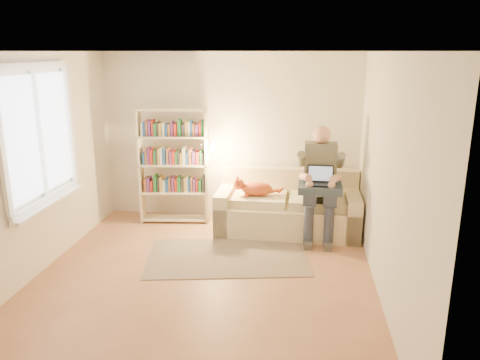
# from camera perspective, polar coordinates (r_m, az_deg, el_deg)

# --- Properties ---
(floor) EXTENTS (4.50, 4.50, 0.00)m
(floor) POSITION_cam_1_polar(r_m,az_deg,el_deg) (5.64, -4.58, -12.07)
(floor) COLOR #986445
(floor) RESTS_ON ground
(ceiling) EXTENTS (4.00, 4.50, 0.02)m
(ceiling) POSITION_cam_1_polar(r_m,az_deg,el_deg) (5.01, -5.23, 15.37)
(ceiling) COLOR white
(ceiling) RESTS_ON wall_back
(wall_left) EXTENTS (0.02, 4.50, 2.60)m
(wall_left) POSITION_cam_1_polar(r_m,az_deg,el_deg) (5.92, -24.16, 1.38)
(wall_left) COLOR silver
(wall_left) RESTS_ON floor
(wall_right) EXTENTS (0.02, 4.50, 2.60)m
(wall_right) POSITION_cam_1_polar(r_m,az_deg,el_deg) (5.14, 17.46, 0.06)
(wall_right) COLOR silver
(wall_right) RESTS_ON floor
(wall_back) EXTENTS (4.00, 0.02, 2.60)m
(wall_back) POSITION_cam_1_polar(r_m,az_deg,el_deg) (7.34, -1.18, 5.21)
(wall_back) COLOR silver
(wall_back) RESTS_ON floor
(wall_front) EXTENTS (4.00, 0.02, 2.60)m
(wall_front) POSITION_cam_1_polar(r_m,az_deg,el_deg) (3.13, -13.67, -9.54)
(wall_front) COLOR silver
(wall_front) RESTS_ON floor
(window) EXTENTS (0.12, 1.52, 1.69)m
(window) POSITION_cam_1_polar(r_m,az_deg,el_deg) (6.05, -22.85, 2.52)
(window) COLOR white
(window) RESTS_ON wall_left
(sofa) EXTENTS (2.09, 0.97, 0.88)m
(sofa) POSITION_cam_1_polar(r_m,az_deg,el_deg) (7.02, 5.83, -3.61)
(sofa) COLOR beige
(sofa) RESTS_ON floor
(person) EXTENTS (0.47, 0.74, 1.59)m
(person) POSITION_cam_1_polar(r_m,az_deg,el_deg) (6.70, 9.74, 0.36)
(person) COLOR #6A6B57
(person) RESTS_ON sofa
(cat) EXTENTS (0.70, 0.25, 0.25)m
(cat) POSITION_cam_1_polar(r_m,az_deg,el_deg) (6.82, 1.63, -1.01)
(cat) COLOR orange
(cat) RESTS_ON sofa
(blanket) EXTENTS (0.60, 0.50, 0.10)m
(blanket) POSITION_cam_1_polar(r_m,az_deg,el_deg) (6.57, 10.26, -0.95)
(blanket) COLOR #283646
(blanket) RESTS_ON person
(laptop) EXTENTS (0.36, 0.34, 0.29)m
(laptop) POSITION_cam_1_polar(r_m,az_deg,el_deg) (6.55, 10.30, 0.05)
(laptop) COLOR black
(laptop) RESTS_ON blanket
(bookshelf) EXTENTS (1.21, 0.38, 1.79)m
(bookshelf) POSITION_cam_1_polar(r_m,az_deg,el_deg) (7.23, -8.09, 2.42)
(bookshelf) COLOR beige
(bookshelf) RESTS_ON floor
(rug) EXTENTS (2.23, 1.55, 0.01)m
(rug) POSITION_cam_1_polar(r_m,az_deg,el_deg) (6.19, -1.54, -9.34)
(rug) COLOR #7B6B59
(rug) RESTS_ON floor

